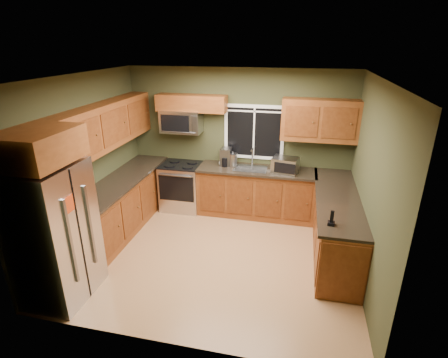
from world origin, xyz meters
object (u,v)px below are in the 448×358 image
at_px(soap_bottle_a, 228,159).
at_px(paper_towel_roll, 275,165).
at_px(soap_bottle_c, 222,162).
at_px(refrigerator, 55,234).
at_px(range, 182,186).
at_px(kettle, 233,159).
at_px(coffee_maker, 226,157).
at_px(toaster_oven, 285,165).
at_px(microwave, 181,121).
at_px(soap_bottle_b, 274,161).
at_px(cordless_phone, 331,221).

bearing_deg(soap_bottle_a, paper_towel_roll, -7.75).
bearing_deg(soap_bottle_c, refrigerator, -117.85).
relative_size(refrigerator, range, 1.92).
bearing_deg(kettle, range, -175.85).
bearing_deg(refrigerator, paper_towel_roll, 47.69).
xyz_separation_m(soap_bottle_a, soap_bottle_c, (-0.10, -0.03, -0.06)).
bearing_deg(coffee_maker, toaster_oven, -7.88).
distance_m(microwave, coffee_maker, 1.07).
bearing_deg(soap_bottle_b, range, -172.50).
height_order(toaster_oven, coffee_maker, coffee_maker).
height_order(toaster_oven, soap_bottle_b, toaster_oven).
relative_size(coffee_maker, cordless_phone, 1.66).
height_order(soap_bottle_a, cordless_phone, soap_bottle_a).
height_order(toaster_oven, cordless_phone, toaster_oven).
xyz_separation_m(toaster_oven, coffee_maker, (-1.12, 0.15, 0.02)).
height_order(range, soap_bottle_c, soap_bottle_c).
xyz_separation_m(refrigerator, toaster_oven, (2.66, 2.71, 0.18)).
bearing_deg(paper_towel_roll, refrigerator, -132.31).
bearing_deg(refrigerator, soap_bottle_b, 50.89).
bearing_deg(refrigerator, microwave, 76.66).
bearing_deg(cordless_phone, soap_bottle_c, 134.60).
height_order(refrigerator, microwave, microwave).
distance_m(kettle, soap_bottle_a, 0.10).
relative_size(coffee_maker, soap_bottle_a, 1.21).
xyz_separation_m(kettle, cordless_phone, (1.67, -1.92, -0.08)).
relative_size(kettle, paper_towel_roll, 1.05).
xyz_separation_m(refrigerator, paper_towel_roll, (2.48, 2.72, 0.17)).
height_order(coffee_maker, soap_bottle_a, coffee_maker).
height_order(refrigerator, soap_bottle_b, refrigerator).
xyz_separation_m(paper_towel_roll, soap_bottle_b, (-0.04, 0.28, -0.04)).
height_order(range, coffee_maker, coffee_maker).
distance_m(refrigerator, soap_bottle_a, 3.26).
relative_size(kettle, soap_bottle_b, 1.60).
bearing_deg(coffee_maker, paper_towel_roll, -8.86).
bearing_deg(coffee_maker, cordless_phone, -47.07).
bearing_deg(soap_bottle_b, toaster_oven, -51.90).
height_order(microwave, cordless_phone, microwave).
height_order(range, cordless_phone, cordless_phone).
relative_size(toaster_oven, soap_bottle_b, 2.64).
height_order(microwave, paper_towel_roll, microwave).
bearing_deg(cordless_phone, kettle, 131.01).
distance_m(paper_towel_roll, soap_bottle_b, 0.28).
xyz_separation_m(toaster_oven, kettle, (-0.98, 0.13, 0.00)).
relative_size(refrigerator, soap_bottle_c, 11.62).
height_order(refrigerator, soap_bottle_a, refrigerator).
xyz_separation_m(kettle, soap_bottle_b, (0.75, 0.16, -0.04)).
xyz_separation_m(toaster_oven, soap_bottle_a, (-1.08, 0.13, -0.00)).
height_order(paper_towel_roll, soap_bottle_c, paper_towel_roll).
bearing_deg(coffee_maker, soap_bottle_a, -30.96).
bearing_deg(soap_bottle_b, soap_bottle_a, -169.52).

